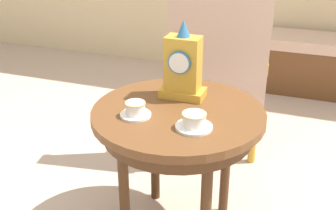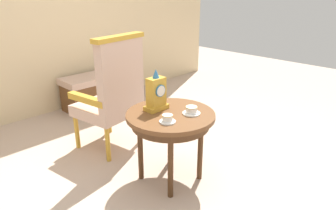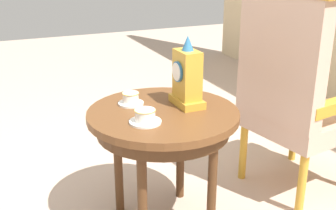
{
  "view_description": "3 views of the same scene",
  "coord_description": "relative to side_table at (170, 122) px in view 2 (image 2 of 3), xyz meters",
  "views": [
    {
      "loc": [
        0.55,
        -1.43,
        1.35
      ],
      "look_at": [
        -0.02,
        0.14,
        0.57
      ],
      "focal_mm": 45.64,
      "sensor_mm": 36.0,
      "label": 1
    },
    {
      "loc": [
        -1.55,
        -1.54,
        1.54
      ],
      "look_at": [
        0.09,
        0.11,
        0.65
      ],
      "focal_mm": 33.22,
      "sensor_mm": 36.0,
      "label": 2
    },
    {
      "loc": [
        1.75,
        -0.67,
        1.31
      ],
      "look_at": [
        0.12,
        0.05,
        0.65
      ],
      "focal_mm": 45.55,
      "sensor_mm": 36.0,
      "label": 3
    }
  ],
  "objects": [
    {
      "name": "teacup_right",
      "position": [
        0.1,
        -0.13,
        0.1
      ],
      "size": [
        0.14,
        0.14,
        0.06
      ],
      "color": "white",
      "rests_on": "side_table"
    },
    {
      "name": "side_table",
      "position": [
        0.0,
        0.0,
        0.0
      ],
      "size": [
        0.71,
        0.71,
        0.6
      ],
      "color": "brown",
      "rests_on": "ground"
    },
    {
      "name": "teacup_left",
      "position": [
        -0.14,
        -0.11,
        0.1
      ],
      "size": [
        0.12,
        0.12,
        0.06
      ],
      "color": "white",
      "rests_on": "side_table"
    },
    {
      "name": "window_bench",
      "position": [
        0.52,
        1.9,
        -0.31
      ],
      "size": [
        0.91,
        0.4,
        0.44
      ],
      "color": "#CCA893",
      "rests_on": "ground"
    },
    {
      "name": "mantel_clock",
      "position": [
        -0.03,
        0.13,
        0.21
      ],
      "size": [
        0.19,
        0.11,
        0.34
      ],
      "color": "gold",
      "rests_on": "side_table"
    },
    {
      "name": "armchair",
      "position": [
        -0.01,
        0.76,
        0.06
      ],
      "size": [
        0.62,
        0.61,
        1.14
      ],
      "color": "#CCA893",
      "rests_on": "ground"
    },
    {
      "name": "ground_plane",
      "position": [
        -0.06,
        -0.05,
        -0.53
      ],
      "size": [
        10.0,
        10.0,
        0.0
      ],
      "primitive_type": "plane",
      "color": "#BCA38E"
    }
  ]
}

